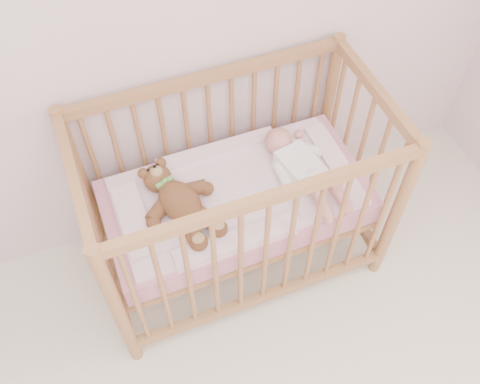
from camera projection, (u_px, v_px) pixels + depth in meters
name	position (u px, v px, depth m)	size (l,w,h in m)	color
wall_back	(91.00, 15.00, 1.96)	(4.00, 0.02, 2.70)	silver
crib	(236.00, 199.00, 2.51)	(1.36, 0.76, 1.00)	#A37245
mattress	(236.00, 201.00, 2.52)	(1.22, 0.62, 0.13)	pink
blanket	(236.00, 192.00, 2.46)	(1.10, 0.58, 0.06)	#F0A5C3
baby	(300.00, 166.00, 2.46)	(0.29, 0.59, 0.14)	white
teddy_bear	(180.00, 201.00, 2.32)	(0.36, 0.52, 0.14)	brown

